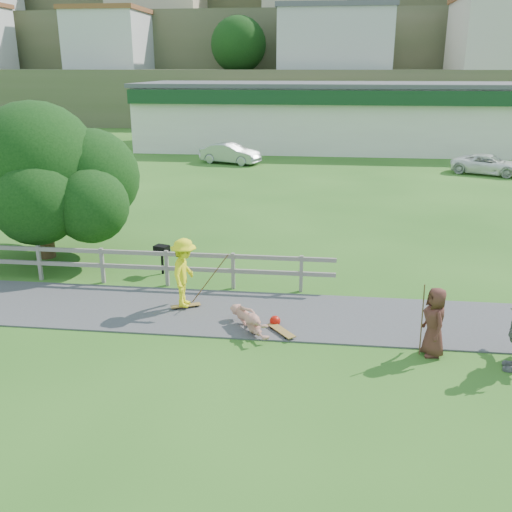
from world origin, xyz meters
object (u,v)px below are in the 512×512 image
(tree, at_px, (40,196))
(car_white, at_px, (488,165))
(car_silver, at_px, (230,154))
(skater_rider, at_px, (184,276))
(bbq, at_px, (162,260))
(spectator_c, at_px, (435,322))
(skater_fallen, at_px, (250,320))

(tree, bearing_deg, car_white, 43.69)
(car_silver, relative_size, car_white, 0.96)
(skater_rider, relative_size, tree, 0.28)
(skater_rider, relative_size, bbq, 2.01)
(bbq, bearing_deg, tree, -176.19)
(skater_rider, relative_size, car_white, 0.44)
(spectator_c, relative_size, tree, 0.24)
(skater_rider, bearing_deg, skater_fallen, -119.85)
(spectator_c, bearing_deg, skater_fallen, -110.24)
(spectator_c, xyz_separation_m, tree, (-12.00, 5.64, 1.33))
(car_silver, xyz_separation_m, car_white, (16.32, -2.19, -0.08))
(car_silver, bearing_deg, car_white, -78.95)
(car_white, relative_size, bbq, 4.60)
(car_silver, bearing_deg, tree, -169.63)
(spectator_c, bearing_deg, car_white, 152.28)
(spectator_c, height_order, tree, tree)
(skater_fallen, xyz_separation_m, car_white, (11.62, 23.40, 0.30))
(skater_fallen, xyz_separation_m, car_silver, (-4.70, 25.58, 0.38))
(bbq, bearing_deg, skater_rider, -43.87)
(skater_rider, distance_m, spectator_c, 6.47)
(tree, bearing_deg, car_silver, 81.70)
(car_white, bearing_deg, tree, 158.44)
(car_silver, xyz_separation_m, tree, (-3.01, -20.65, 1.46))
(skater_rider, distance_m, skater_fallen, 2.32)
(tree, height_order, bbq, tree)
(skater_rider, height_order, spectator_c, skater_rider)
(skater_fallen, distance_m, bbq, 5.01)
(skater_rider, xyz_separation_m, spectator_c, (6.19, -1.86, -0.13))
(car_silver, distance_m, bbq, 21.86)
(car_white, height_order, tree, tree)
(skater_rider, xyz_separation_m, car_white, (13.53, 22.25, -0.34))
(skater_rider, xyz_separation_m, skater_fallen, (1.91, -1.15, -0.64))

